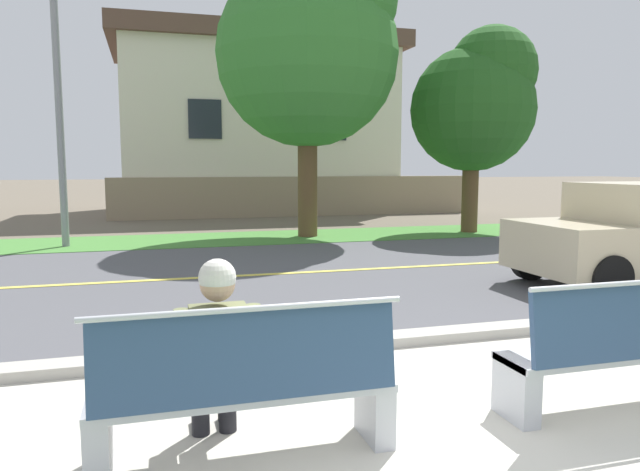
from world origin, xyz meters
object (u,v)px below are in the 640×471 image
streetlamp (58,67)px  shade_tree_far_left (314,41)px  bench_right (624,351)px  seated_person_olive (217,349)px  shade_tree_left (477,100)px  bench_left (247,391)px

streetlamp → shade_tree_far_left: (5.79, 0.05, 0.88)m
shade_tree_far_left → bench_right: bearing=-93.7°
seated_person_olive → shade_tree_far_left: size_ratio=0.17×
streetlamp → shade_tree_left: (10.19, -0.18, -0.43)m
bench_right → shade_tree_left: bearing=64.5°
bench_right → streetlamp: (-5.08, 10.89, 3.47)m
bench_right → seated_person_olive: bearing=176.7°
seated_person_olive → shade_tree_far_left: 12.09m
bench_left → bench_right: (2.77, 0.00, 0.00)m
shade_tree_far_left → shade_tree_left: size_ratio=1.37×
streetlamp → shade_tree_left: streetlamp is taller
bench_left → shade_tree_far_left: (3.47, 10.94, 4.35)m
seated_person_olive → streetlamp: 11.40m
bench_left → seated_person_olive: 0.32m
seated_person_olive → shade_tree_left: shade_tree_left is taller
streetlamp → shade_tree_left: 10.20m
bench_left → streetlamp: (-2.31, 10.89, 3.47)m
bench_left → seated_person_olive: size_ratio=1.47×
bench_left → streetlamp: bearing=102.0°
bench_left → shade_tree_left: size_ratio=0.34×
bench_right → shade_tree_far_left: (0.70, 10.94, 4.35)m
seated_person_olive → shade_tree_left: (8.03, 10.53, 2.82)m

